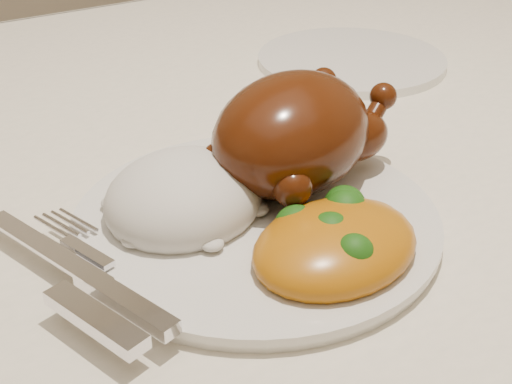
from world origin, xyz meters
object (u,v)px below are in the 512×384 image
dining_table (283,238)px  dinner_plate (256,222)px  roast_chicken (295,132)px  side_plate (351,60)px

dining_table → dinner_plate: 0.18m
dining_table → roast_chicken: (-0.05, -0.08, 0.16)m
side_plate → roast_chicken: (-0.23, -0.21, 0.05)m
dinner_plate → side_plate: 0.36m
dinner_plate → side_plate: size_ratio=1.22×
dinner_plate → dining_table: bearing=46.7°
dinner_plate → roast_chicken: roast_chicken is taller
dining_table → dinner_plate: dinner_plate is taller
side_plate → dining_table: bearing=-144.5°
dinner_plate → side_plate: (0.28, 0.23, -0.00)m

